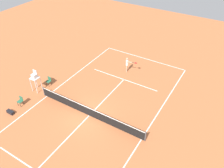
{
  "coord_description": "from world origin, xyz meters",
  "views": [
    {
      "loc": [
        -9.52,
        11.64,
        14.9
      ],
      "look_at": [
        0.15,
        -4.25,
        0.8
      ],
      "focal_mm": 36.62,
      "sensor_mm": 36.0,
      "label": 1
    }
  ],
  "objects_px": {
    "equipment_bag": "(10,112)",
    "tennis_ball": "(121,80)",
    "player_serving": "(127,63)",
    "courtside_chair_near": "(20,101)",
    "courtside_chair_mid": "(49,81)",
    "umpire_chair": "(35,78)"
  },
  "relations": [
    {
      "from": "courtside_chair_near",
      "to": "equipment_bag",
      "type": "distance_m",
      "value": 1.39
    },
    {
      "from": "tennis_ball",
      "to": "umpire_chair",
      "type": "relative_size",
      "value": 0.03
    },
    {
      "from": "courtside_chair_near",
      "to": "umpire_chair",
      "type": "bearing_deg",
      "value": -82.09
    },
    {
      "from": "courtside_chair_near",
      "to": "equipment_bag",
      "type": "xyz_separation_m",
      "value": [
        -0.06,
        1.33,
        -0.38
      ]
    },
    {
      "from": "tennis_ball",
      "to": "courtside_chair_near",
      "type": "bearing_deg",
      "value": 53.65
    },
    {
      "from": "equipment_bag",
      "to": "tennis_ball",
      "type": "bearing_deg",
      "value": -122.19
    },
    {
      "from": "umpire_chair",
      "to": "courtside_chair_mid",
      "type": "xyz_separation_m",
      "value": [
        -0.39,
        -1.34,
        -1.07
      ]
    },
    {
      "from": "umpire_chair",
      "to": "courtside_chair_mid",
      "type": "height_order",
      "value": "umpire_chair"
    },
    {
      "from": "tennis_ball",
      "to": "equipment_bag",
      "type": "xyz_separation_m",
      "value": [
        6.19,
        9.83,
        0.12
      ]
    },
    {
      "from": "tennis_ball",
      "to": "equipment_bag",
      "type": "bearing_deg",
      "value": 57.81
    },
    {
      "from": "tennis_ball",
      "to": "umpire_chair",
      "type": "height_order",
      "value": "umpire_chair"
    },
    {
      "from": "courtside_chair_near",
      "to": "equipment_bag",
      "type": "bearing_deg",
      "value": 92.77
    },
    {
      "from": "courtside_chair_near",
      "to": "courtside_chair_mid",
      "type": "height_order",
      "value": "same"
    },
    {
      "from": "player_serving",
      "to": "courtside_chair_mid",
      "type": "height_order",
      "value": "player_serving"
    },
    {
      "from": "umpire_chair",
      "to": "courtside_chair_near",
      "type": "distance_m",
      "value": 2.68
    },
    {
      "from": "umpire_chair",
      "to": "equipment_bag",
      "type": "height_order",
      "value": "umpire_chair"
    },
    {
      "from": "courtside_chair_near",
      "to": "courtside_chair_mid",
      "type": "bearing_deg",
      "value": -90.81
    },
    {
      "from": "player_serving",
      "to": "tennis_ball",
      "type": "xyz_separation_m",
      "value": [
        -0.28,
        1.84,
        -1.06
      ]
    },
    {
      "from": "umpire_chair",
      "to": "courtside_chair_mid",
      "type": "distance_m",
      "value": 1.76
    },
    {
      "from": "tennis_ball",
      "to": "courtside_chair_mid",
      "type": "distance_m",
      "value": 7.82
    },
    {
      "from": "courtside_chair_near",
      "to": "courtside_chair_mid",
      "type": "distance_m",
      "value": 3.77
    },
    {
      "from": "umpire_chair",
      "to": "courtside_chair_near",
      "type": "bearing_deg",
      "value": 97.91
    }
  ]
}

